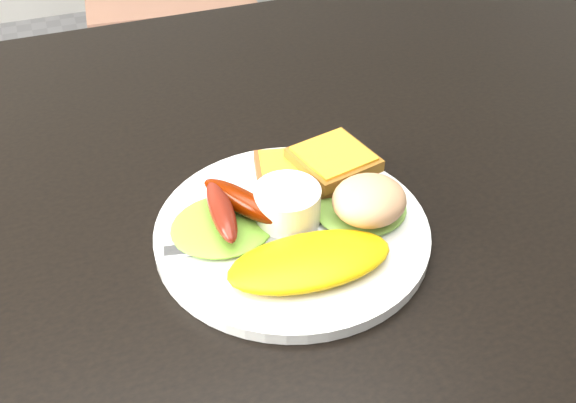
% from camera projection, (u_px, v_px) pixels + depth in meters
% --- Properties ---
extents(dining_table, '(1.20, 0.80, 0.04)m').
position_uv_depth(dining_table, '(242.00, 201.00, 0.66)').
color(dining_table, black).
rests_on(dining_table, ground).
extents(plate, '(0.24, 0.24, 0.01)m').
position_uv_depth(plate, '(292.00, 231.00, 0.59)').
color(plate, white).
rests_on(plate, dining_table).
extents(lettuce_left, '(0.10, 0.09, 0.01)m').
position_uv_depth(lettuce_left, '(223.00, 225.00, 0.58)').
color(lettuce_left, '#4B8822').
rests_on(lettuce_left, plate).
extents(lettuce_right, '(0.08, 0.07, 0.01)m').
position_uv_depth(lettuce_right, '(361.00, 209.00, 0.59)').
color(lettuce_right, '#6E9E35').
rests_on(lettuce_right, plate).
extents(omelette, '(0.14, 0.07, 0.02)m').
position_uv_depth(omelette, '(310.00, 261.00, 0.54)').
color(omelette, '#EBA50A').
rests_on(omelette, plate).
extents(sausage_a, '(0.03, 0.08, 0.02)m').
position_uv_depth(sausage_a, '(221.00, 210.00, 0.57)').
color(sausage_a, maroon).
rests_on(sausage_a, lettuce_left).
extents(sausage_b, '(0.06, 0.09, 0.02)m').
position_uv_depth(sausage_b, '(242.00, 201.00, 0.58)').
color(sausage_b, '#680A01').
rests_on(sausage_b, lettuce_left).
extents(ramekin, '(0.07, 0.07, 0.03)m').
position_uv_depth(ramekin, '(287.00, 205.00, 0.58)').
color(ramekin, white).
rests_on(ramekin, plate).
extents(toast_a, '(0.09, 0.09, 0.01)m').
position_uv_depth(toast_a, '(296.00, 175.00, 0.63)').
color(toast_a, brown).
rests_on(toast_a, plate).
extents(toast_b, '(0.08, 0.08, 0.01)m').
position_uv_depth(toast_b, '(333.00, 160.00, 0.63)').
color(toast_b, '#974C23').
rests_on(toast_b, toast_a).
extents(potato_salad, '(0.08, 0.08, 0.04)m').
position_uv_depth(potato_salad, '(369.00, 200.00, 0.57)').
color(potato_salad, beige).
rests_on(potato_salad, lettuce_right).
extents(fork, '(0.15, 0.04, 0.00)m').
position_uv_depth(fork, '(253.00, 244.00, 0.56)').
color(fork, '#ADAFB7').
rests_on(fork, plate).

